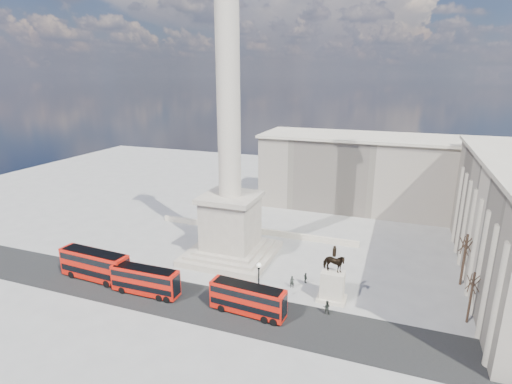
{
  "coord_description": "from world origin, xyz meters",
  "views": [
    {
      "loc": [
        25.44,
        -51.64,
        29.43
      ],
      "look_at": [
        5.21,
        2.98,
        12.38
      ],
      "focal_mm": 28.0,
      "sensor_mm": 36.0,
      "label": 1
    }
  ],
  "objects": [
    {
      "name": "ground",
      "position": [
        0.0,
        0.0,
        0.0
      ],
      "size": [
        180.0,
        180.0,
        0.0
      ],
      "primitive_type": "plane",
      "color": "gray",
      "rests_on": "ground"
    },
    {
      "name": "asphalt_road",
      "position": [
        5.0,
        -10.0,
        0.0
      ],
      "size": [
        120.0,
        9.0,
        0.01
      ],
      "primitive_type": "cube",
      "color": "black",
      "rests_on": "ground"
    },
    {
      "name": "nelsons_column",
      "position": [
        0.0,
        5.0,
        12.92
      ],
      "size": [
        14.0,
        14.0,
        49.85
      ],
      "color": "#ABA08F",
      "rests_on": "ground"
    },
    {
      "name": "balustrade_wall",
      "position": [
        0.0,
        16.0,
        0.55
      ],
      "size": [
        40.0,
        0.6,
        1.1
      ],
      "primitive_type": "cube",
      "color": "beige",
      "rests_on": "ground"
    },
    {
      "name": "building_northeast",
      "position": [
        20.0,
        40.0,
        8.32
      ],
      "size": [
        51.0,
        17.0,
        16.6
      ],
      "color": "#BDAF9B",
      "rests_on": "ground"
    },
    {
      "name": "red_bus_a",
      "position": [
        -15.62,
        -9.54,
        2.4
      ],
      "size": [
        11.4,
        3.26,
        4.57
      ],
      "rotation": [
        0.0,
        0.0,
        -0.06
      ],
      "color": "red",
      "rests_on": "ground"
    },
    {
      "name": "red_bus_b",
      "position": [
        -6.16,
        -10.42,
        2.1
      ],
      "size": [
        9.93,
        2.48,
        4.01
      ],
      "rotation": [
        0.0,
        0.0,
        0.01
      ],
      "color": "red",
      "rests_on": "ground"
    },
    {
      "name": "red_bus_c",
      "position": [
        8.95,
        -9.96,
        2.12
      ],
      "size": [
        10.08,
        2.99,
        4.03
      ],
      "rotation": [
        0.0,
        0.0,
        -0.07
      ],
      "color": "red",
      "rests_on": "ground"
    },
    {
      "name": "victorian_lamp",
      "position": [
        10.02,
        -9.0,
        4.06
      ],
      "size": [
        0.59,
        0.59,
        6.9
      ],
      "rotation": [
        0.0,
        0.0,
        0.07
      ],
      "color": "black",
      "rests_on": "ground"
    },
    {
      "name": "equestrian_statue",
      "position": [
        18.42,
        -2.96,
        2.78
      ],
      "size": [
        3.83,
        2.88,
        8.03
      ],
      "color": "beige",
      "rests_on": "ground"
    },
    {
      "name": "bare_tree_near",
      "position": [
        35.05,
        -2.27,
        5.65
      ],
      "size": [
        1.64,
        1.64,
        7.17
      ],
      "rotation": [
        0.0,
        0.0,
        -0.27
      ],
      "color": "#332319",
      "rests_on": "ground"
    },
    {
      "name": "bare_tree_mid",
      "position": [
        37.1,
        -0.08,
        5.93
      ],
      "size": [
        1.99,
        1.99,
        7.53
      ],
      "rotation": [
        0.0,
        0.0,
        0.18
      ],
      "color": "#332319",
      "rests_on": "ground"
    },
    {
      "name": "bare_tree_far",
      "position": [
        35.34,
        7.76,
        6.52
      ],
      "size": [
        2.03,
        2.03,
        8.28
      ],
      "rotation": [
        0.0,
        0.0,
        -0.42
      ],
      "color": "#332319",
      "rests_on": "ground"
    },
    {
      "name": "pedestrian_walking",
      "position": [
        12.47,
        -1.65,
        0.9
      ],
      "size": [
        0.72,
        0.54,
        1.8
      ],
      "primitive_type": "imported",
      "rotation": [
        0.0,
        0.0,
        0.17
      ],
      "color": "black",
      "rests_on": "ground"
    },
    {
      "name": "pedestrian_standing",
      "position": [
        18.37,
        -6.5,
        0.94
      ],
      "size": [
        0.97,
        0.78,
        1.89
      ],
      "primitive_type": "imported",
      "rotation": [
        0.0,
        0.0,
        3.22
      ],
      "color": "black",
      "rests_on": "ground"
    },
    {
      "name": "pedestrian_crossing",
      "position": [
        13.97,
        0.35,
        0.81
      ],
      "size": [
        0.92,
        0.97,
        1.62
      ],
      "primitive_type": "imported",
      "rotation": [
        0.0,
        0.0,
        2.29
      ],
      "color": "black",
      "rests_on": "ground"
    }
  ]
}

